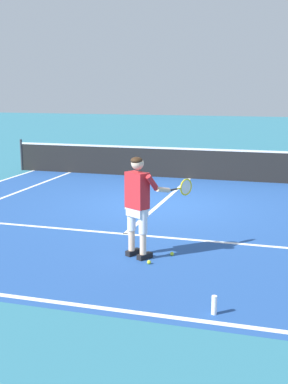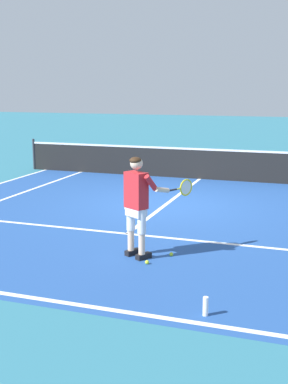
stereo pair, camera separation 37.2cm
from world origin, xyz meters
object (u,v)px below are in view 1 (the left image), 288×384
Objects in this scene: tennis_ball_by_baseline at (149,262)px; water_bottle at (214,305)px; tennis_ball_near_feet at (172,254)px; tennis_player at (139,200)px.

tennis_ball_by_baseline is 2.02m from water_bottle.
tennis_ball_by_baseline is (-0.26, -0.51, 0.00)m from tennis_ball_near_feet.
water_bottle reaches higher than tennis_ball_by_baseline.
tennis_ball_by_baseline is at bearing -117.08° from tennis_ball_near_feet.
tennis_player is at bearing 132.29° from tennis_ball_by_baseline.
water_bottle reaches higher than tennis_ball_near_feet.
tennis_player is 1.11m from tennis_ball_near_feet.
tennis_ball_near_feet is 0.58m from tennis_ball_by_baseline.
water_bottle is (1.56, -1.83, -0.86)m from tennis_player.
tennis_player is at bearing -156.57° from tennis_ball_near_feet.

